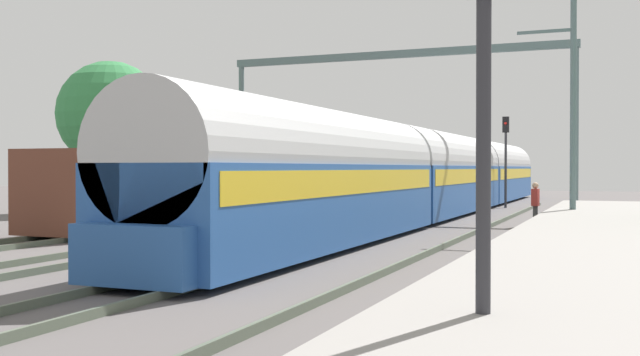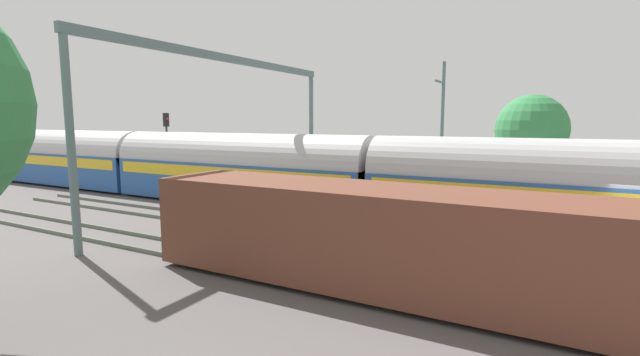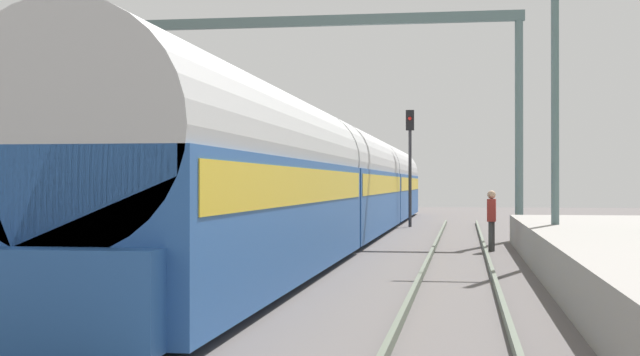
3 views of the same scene
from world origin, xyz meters
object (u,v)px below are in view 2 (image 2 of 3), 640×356
freight_car (366,236)px  railway_signal_far (167,141)px  person_crossing (385,183)px  catenary_gantry (229,95)px  passenger_train (237,169)px

freight_car → railway_signal_far: 21.42m
person_crossing → railway_signal_far: 14.90m
freight_car → catenary_gantry: size_ratio=0.77×
freight_car → person_crossing: (13.34, 4.35, -0.44)m
railway_signal_far → passenger_train: bearing=-104.3°
passenger_train → person_crossing: 8.58m
freight_car → person_crossing: size_ratio=7.51×
passenger_train → railway_signal_far: railway_signal_far is taller
person_crossing → catenary_gantry: size_ratio=0.10×
freight_car → catenary_gantry: catenary_gantry is taller
person_crossing → catenary_gantry: (-7.13, 5.59, 4.89)m
passenger_train → freight_car: size_ratio=3.78×
passenger_train → catenary_gantry: bearing=-148.5°
freight_car → person_crossing: freight_car is taller
person_crossing → railway_signal_far: size_ratio=0.33×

